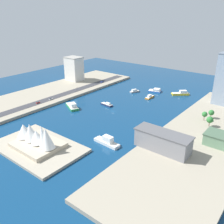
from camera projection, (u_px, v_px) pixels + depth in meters
ground_plane at (113, 111)px, 256.03m from camera, size 440.00×440.00×0.00m
quay_west at (205, 137)px, 200.60m from camera, size 70.00×240.00×2.78m
quay_east at (53, 92)px, 310.38m from camera, size 70.00×240.00×2.78m
peninsula_point at (38, 147)px, 186.75m from camera, size 69.34×44.44×2.00m
road_strip at (64, 94)px, 298.56m from camera, size 11.25×228.00×0.15m
catamaran_blue at (155, 90)px, 316.39m from camera, size 17.64×13.49×4.13m
water_taxi_orange at (150, 97)px, 294.05m from camera, size 5.16×16.05×4.15m
ferry_white_commuter at (107, 141)px, 192.42m from camera, size 24.62×7.74×7.30m
patrol_launch_navy at (107, 104)px, 270.69m from camera, size 16.11×6.31×3.72m
ferry_green_doubledeck at (72, 106)px, 263.92m from camera, size 24.68×18.23×6.53m
yacht_sleek_gray at (135, 91)px, 314.32m from camera, size 8.97×13.89×4.04m
ferry_yellow_fast at (181, 93)px, 304.28m from camera, size 19.97×18.54×5.79m
hotel_broad_white at (74, 69)px, 352.34m from camera, size 23.00×18.97×33.49m
warehouse_low_gray at (163, 141)px, 177.91m from camera, size 41.45×14.92×14.08m
pickup_red at (38, 103)px, 269.12m from camera, size 1.93×4.28×1.66m
hatchback_blue at (102, 82)px, 347.58m from camera, size 1.99×4.92×1.52m
van_white at (51, 99)px, 280.03m from camera, size 1.85×4.42×1.56m
traffic_light_waterfront at (77, 89)px, 304.70m from camera, size 0.36×0.36×6.50m
opera_landmark at (36, 137)px, 184.27m from camera, size 41.78×28.60×20.18m
park_tree_cluster at (209, 116)px, 222.40m from camera, size 13.30×24.29×9.26m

